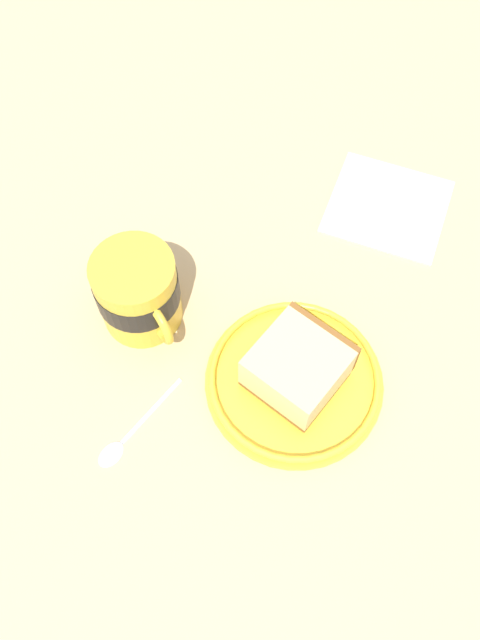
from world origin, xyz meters
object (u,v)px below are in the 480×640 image
cake_slice (298,367)px  folded_napkin (388,206)px  small_plate (294,380)px  tea_mug (138,291)px  teaspoon (124,439)px

cake_slice → folded_napkin: (0.11, -25.49, -3.38)cm
small_plate → tea_mug: (18.07, 0.48, 4.24)cm
cake_slice → small_plate: bearing=79.4°
cake_slice → teaspoon: size_ratio=0.85×
folded_napkin → tea_mug: bearing=55.5°
tea_mug → folded_napkin: (-18.00, -26.23, -4.77)cm
cake_slice → tea_mug: size_ratio=0.94×
cake_slice → tea_mug: (18.12, 0.74, 1.39)cm
teaspoon → folded_napkin: teaspoon is taller
tea_mug → teaspoon: bearing=114.1°
tea_mug → folded_napkin: tea_mug is taller
cake_slice → tea_mug: tea_mug is taller
small_plate → cake_slice: bearing=-100.6°
folded_napkin → small_plate: bearing=90.1°
small_plate → tea_mug: size_ratio=1.74×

